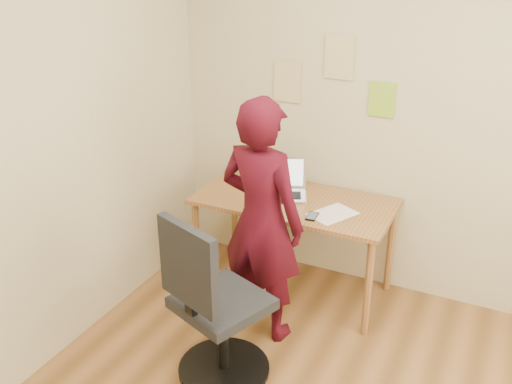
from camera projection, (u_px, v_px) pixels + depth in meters
The scene contains 10 objects.
room at pixel (325, 220), 2.40m from camera, with size 3.58×3.58×2.78m.
desk at pixel (294, 211), 4.09m from camera, with size 1.40×0.70×0.74m.
laptop at pixel (282, 187), 4.13m from camera, with size 0.43×0.41×0.25m.
paper_sheet at pixel (333, 214), 3.84m from camera, with size 0.22×0.31×0.00m, color white.
phone at pixel (312, 216), 3.80m from camera, with size 0.08×0.13×0.01m.
wall_note_left at pixel (287, 82), 4.14m from camera, with size 0.21×0.00×0.30m, color #D3BA7E.
wall_note_mid at pixel (339, 57), 3.90m from camera, with size 0.21×0.00×0.30m, color #D3BA7E.
wall_note_right at pixel (382, 100), 3.88m from camera, with size 0.18×0.00×0.24m, color #8EC22B.
office_chair at pixel (213, 313), 3.28m from camera, with size 0.61×0.62×1.08m.
person at pixel (261, 221), 3.59m from camera, with size 0.59×0.39×1.62m, color #3D0813.
Camera 1 is at (0.67, -2.06, 2.42)m, focal length 40.00 mm.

